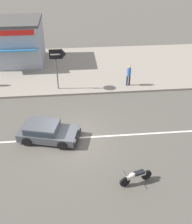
{
  "coord_description": "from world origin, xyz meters",
  "views": [
    {
      "loc": [
        0.31,
        -12.6,
        10.47
      ],
      "look_at": [
        1.63,
        1.57,
        0.8
      ],
      "focal_mm": 42.0,
      "sensor_mm": 36.0,
      "label": 1
    }
  ],
  "objects_px": {
    "arrow_signboard": "(62,56)",
    "pedestrian_mid_kerb": "(129,74)",
    "hatchback_dark_grey_1": "(46,131)",
    "motorcycle_1": "(136,176)",
    "shopfront_corner_warung": "(18,41)"
  },
  "relations": [
    {
      "from": "hatchback_dark_grey_1",
      "to": "pedestrian_mid_kerb",
      "type": "bearing_deg",
      "value": 44.37
    },
    {
      "from": "pedestrian_mid_kerb",
      "to": "shopfront_corner_warung",
      "type": "relative_size",
      "value": 0.34
    },
    {
      "from": "hatchback_dark_grey_1",
      "to": "arrow_signboard",
      "type": "height_order",
      "value": "arrow_signboard"
    },
    {
      "from": "motorcycle_1",
      "to": "shopfront_corner_warung",
      "type": "distance_m",
      "value": 17.76
    },
    {
      "from": "arrow_signboard",
      "to": "pedestrian_mid_kerb",
      "type": "height_order",
      "value": "arrow_signboard"
    },
    {
      "from": "motorcycle_1",
      "to": "arrow_signboard",
      "type": "height_order",
      "value": "arrow_signboard"
    },
    {
      "from": "hatchback_dark_grey_1",
      "to": "pedestrian_mid_kerb",
      "type": "xyz_separation_m",
      "value": [
        6.25,
        6.12,
        0.57
      ]
    },
    {
      "from": "pedestrian_mid_kerb",
      "to": "shopfront_corner_warung",
      "type": "distance_m",
      "value": 11.17
    },
    {
      "from": "pedestrian_mid_kerb",
      "to": "shopfront_corner_warung",
      "type": "height_order",
      "value": "shopfront_corner_warung"
    },
    {
      "from": "arrow_signboard",
      "to": "pedestrian_mid_kerb",
      "type": "xyz_separation_m",
      "value": [
        5.2,
        0.08,
        -1.79
      ]
    },
    {
      "from": "hatchback_dark_grey_1",
      "to": "pedestrian_mid_kerb",
      "type": "relative_size",
      "value": 2.27
    },
    {
      "from": "arrow_signboard",
      "to": "hatchback_dark_grey_1",
      "type": "bearing_deg",
      "value": -99.86
    },
    {
      "from": "arrow_signboard",
      "to": "pedestrian_mid_kerb",
      "type": "distance_m",
      "value": 5.5
    },
    {
      "from": "hatchback_dark_grey_1",
      "to": "motorcycle_1",
      "type": "height_order",
      "value": "hatchback_dark_grey_1"
    },
    {
      "from": "motorcycle_1",
      "to": "pedestrian_mid_kerb",
      "type": "xyz_separation_m",
      "value": [
        1.58,
        10.02,
        0.74
      ]
    }
  ]
}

